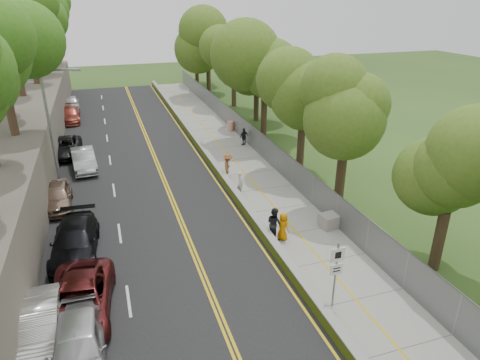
{
  "coord_description": "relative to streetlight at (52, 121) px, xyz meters",
  "views": [
    {
      "loc": [
        -7.23,
        -15.65,
        12.24
      ],
      "look_at": [
        0.5,
        8.0,
        1.4
      ],
      "focal_mm": 32.0,
      "sensor_mm": 36.0,
      "label": 1
    }
  ],
  "objects": [
    {
      "name": "ground",
      "position": [
        10.46,
        -14.0,
        -4.64
      ],
      "size": [
        140.0,
        140.0,
        0.0
      ],
      "primitive_type": "plane",
      "color": "#33511E",
      "rests_on": "ground"
    },
    {
      "name": "road",
      "position": [
        5.06,
        1.0,
        -4.62
      ],
      "size": [
        11.2,
        66.0,
        0.04
      ],
      "primitive_type": "cube",
      "color": "black",
      "rests_on": "ground"
    },
    {
      "name": "sidewalk",
      "position": [
        13.01,
        1.0,
        -4.61
      ],
      "size": [
        4.2,
        66.0,
        0.05
      ],
      "primitive_type": "cube",
      "color": "gray",
      "rests_on": "ground"
    },
    {
      "name": "jersey_barrier",
      "position": [
        10.71,
        1.0,
        -4.34
      ],
      "size": [
        0.42,
        66.0,
        0.6
      ],
      "primitive_type": "cube",
      "color": "#94C515",
      "rests_on": "ground"
    },
    {
      "name": "rock_embankment",
      "position": [
        -3.04,
        1.0,
        -2.64
      ],
      "size": [
        5.0,
        66.0,
        4.0
      ],
      "primitive_type": "cube",
      "color": "#595147",
      "rests_on": "ground"
    },
    {
      "name": "chainlink_fence",
      "position": [
        15.11,
        1.0,
        -3.64
      ],
      "size": [
        0.04,
        66.0,
        2.0
      ],
      "primitive_type": "cube",
      "color": "slate",
      "rests_on": "ground"
    },
    {
      "name": "trees_fenceside",
      "position": [
        17.46,
        1.0,
        2.36
      ],
      "size": [
        7.0,
        66.0,
        14.0
      ],
      "primitive_type": null,
      "color": "#537622",
      "rests_on": "ground"
    },
    {
      "name": "streetlight",
      "position": [
        0.0,
        0.0,
        0.0
      ],
      "size": [
        2.52,
        0.22,
        8.0
      ],
      "color": "gray",
      "rests_on": "ground"
    },
    {
      "name": "signpost",
      "position": [
        11.51,
        -17.02,
        -2.68
      ],
      "size": [
        0.62,
        0.09,
        3.1
      ],
      "color": "gray",
      "rests_on": "sidewalk"
    },
    {
      "name": "construction_barrel",
      "position": [
        14.76,
        8.61,
        -4.12
      ],
      "size": [
        0.57,
        0.57,
        0.94
      ],
      "primitive_type": "cylinder",
      "color": "red",
      "rests_on": "sidewalk"
    },
    {
      "name": "concrete_block",
      "position": [
        14.74,
        -11.0,
        -4.2
      ],
      "size": [
        1.3,
        1.05,
        0.79
      ],
      "primitive_type": "cube",
      "rotation": [
        0.0,
        0.0,
        0.14
      ],
      "color": "gray",
      "rests_on": "sidewalk"
    },
    {
      "name": "car_0",
      "position": [
        1.37,
        -16.99,
        -3.77
      ],
      "size": [
        2.03,
        4.91,
        1.66
      ],
      "primitive_type": "imported",
      "rotation": [
        0.0,
        0.0,
        -0.01
      ],
      "color": "#BAB9BF",
      "rests_on": "road"
    },
    {
      "name": "car_1",
      "position": [
        -0.14,
        -15.74,
        -3.8
      ],
      "size": [
        1.82,
        4.9,
        1.6
      ],
      "primitive_type": "imported",
      "rotation": [
        0.0,
        0.0,
        0.03
      ],
      "color": "silver",
      "rests_on": "road"
    },
    {
      "name": "car_2",
      "position": [
        1.37,
        -14.36,
        -3.84
      ],
      "size": [
        3.04,
        5.67,
        1.51
      ],
      "primitive_type": "imported",
      "rotation": [
        0.0,
        0.0,
        -0.1
      ],
      "color": "#59191A",
      "rests_on": "road"
    },
    {
      "name": "car_3",
      "position": [
        1.06,
        -9.47,
        -3.83
      ],
      "size": [
        2.54,
        5.47,
        1.55
      ],
      "primitive_type": "imported",
      "rotation": [
        0.0,
        0.0,
        -0.07
      ],
      "color": "black",
      "rests_on": "road"
    },
    {
      "name": "car_4",
      "position": [
        -0.14,
        -3.5,
        -3.88
      ],
      "size": [
        1.82,
        4.29,
        1.45
      ],
      "primitive_type": "imported",
      "rotation": [
        0.0,
        0.0,
        0.03
      ],
      "color": "#937662",
      "rests_on": "road"
    },
    {
      "name": "car_5",
      "position": [
        1.38,
        2.61,
        -3.84
      ],
      "size": [
        2.05,
        4.74,
        1.52
      ],
      "primitive_type": "imported",
      "rotation": [
        0.0,
        0.0,
        0.1
      ],
      "color": "#A4A8AB",
      "rests_on": "road"
    },
    {
      "name": "car_6",
      "position": [
        -0.14,
        6.36,
        -3.9
      ],
      "size": [
        2.66,
        5.21,
        1.41
      ],
      "primitive_type": "imported",
      "rotation": [
        0.0,
        0.0,
        -0.06
      ],
      "color": "black",
      "rests_on": "road"
    },
    {
      "name": "car_7",
      "position": [
        -0.14,
        17.04,
        -3.87
      ],
      "size": [
        2.14,
        5.08,
        1.46
      ],
      "primitive_type": "imported",
      "rotation": [
        0.0,
        0.0,
        0.02
      ],
      "color": "#953B2D",
      "rests_on": "road"
    },
    {
      "name": "car_8",
      "position": [
        -0.14,
        22.59,
        -3.88
      ],
      "size": [
        1.9,
        4.29,
        1.44
      ],
      "primitive_type": "imported",
      "rotation": [
        0.0,
        0.0,
        0.05
      ],
      "color": "silver",
      "rests_on": "road"
    },
    {
      "name": "painter_0",
      "position": [
        11.63,
        -11.37,
        -3.81
      ],
      "size": [
        0.72,
        0.88,
        1.56
      ],
      "primitive_type": "imported",
      "rotation": [
        0.0,
        0.0,
        1.92
      ],
      "color": "orange",
      "rests_on": "sidewalk"
    },
    {
      "name": "painter_1",
      "position": [
        11.21,
        -5.26,
        -3.8
      ],
      "size": [
        0.45,
        0.62,
        1.57
      ],
      "primitive_type": "imported",
      "rotation": [
        0.0,
        0.0,
        1.7
      ],
      "color": "silver",
      "rests_on": "sidewalk"
    },
    {
      "name": "painter_2",
      "position": [
        11.21,
        -11.14,
        -3.68
      ],
      "size": [
        0.93,
        1.05,
        1.82
      ],
      "primitive_type": "imported",
      "rotation": [
        0.0,
        0.0,
        1.89
      ],
      "color": "black",
      "rests_on": "sidewalk"
    },
    {
      "name": "painter_3",
      "position": [
        11.21,
        -2.46,
        -3.66
      ],
      "size": [
        1.05,
        1.36,
        1.85
      ],
      "primitive_type": "imported",
      "rotation": [
        0.0,
        0.0,
        1.23
      ],
      "color": "brown",
      "rests_on": "sidewalk"
    },
    {
      "name": "person_far",
      "position": [
        14.66,
        4.2,
        -3.83
      ],
      "size": [
        0.97,
        0.65,
        1.52
      ],
      "primitive_type": "imported",
      "rotation": [
        0.0,
        0.0,
        3.49
      ],
      "color": "black",
      "rests_on": "sidewalk"
    }
  ]
}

